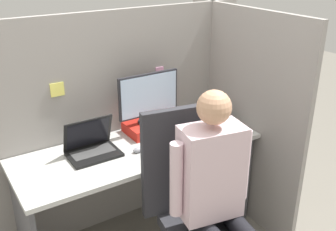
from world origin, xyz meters
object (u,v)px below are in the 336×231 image
object	(u,v)px
office_chair	(194,205)
person	(218,190)
stapler	(224,120)
carrot_toy	(196,140)
paper_box	(150,127)
laptop	(92,148)
monitor	(149,97)

from	to	relation	value
office_chair	person	bearing A→B (deg)	-79.37
stapler	carrot_toy	size ratio (longest dim) A/B	1.06
paper_box	person	size ratio (longest dim) A/B	0.25
paper_box	person	world-z (taller)	person
paper_box	person	xyz separation A→B (m)	(-0.08, -0.87, -0.02)
laptop	stapler	xyz separation A→B (m)	(1.03, -0.09, -0.02)
laptop	stapler	distance (m)	1.03
monitor	person	distance (m)	0.91
person	carrot_toy	bearing A→B (deg)	65.10
paper_box	monitor	bearing A→B (deg)	90.00
stapler	monitor	bearing A→B (deg)	161.26
stapler	office_chair	size ratio (longest dim) A/B	0.13
carrot_toy	office_chair	bearing A→B (deg)	-127.22
stapler	person	distance (m)	0.93
stapler	paper_box	bearing A→B (deg)	161.53
paper_box	office_chair	size ratio (longest dim) A/B	0.29
laptop	monitor	bearing A→B (deg)	11.40
laptop	carrot_toy	distance (m)	0.70
laptop	office_chair	distance (m)	0.74
monitor	laptop	bearing A→B (deg)	-168.60
paper_box	stapler	world-z (taller)	paper_box
carrot_toy	laptop	bearing A→B (deg)	160.53
paper_box	person	bearing A→B (deg)	-95.26
monitor	laptop	size ratio (longest dim) A/B	1.44
carrot_toy	person	world-z (taller)	person
paper_box	office_chair	bearing A→B (deg)	-99.08
stapler	carrot_toy	distance (m)	0.40
monitor	person	world-z (taller)	person
carrot_toy	monitor	bearing A→B (deg)	117.68
laptop	stapler	bearing A→B (deg)	-4.88
laptop	stapler	world-z (taller)	laptop
office_chair	carrot_toy	bearing A→B (deg)	52.78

